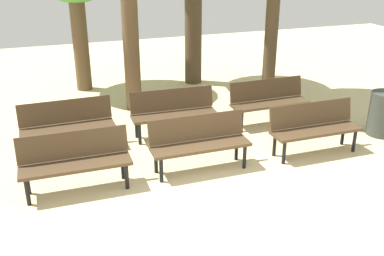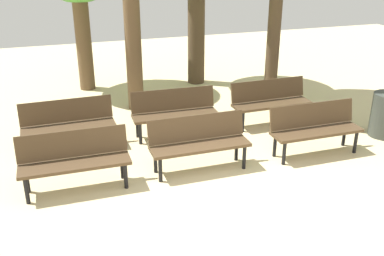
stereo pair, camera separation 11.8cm
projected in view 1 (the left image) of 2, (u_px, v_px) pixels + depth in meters
ground_plane at (242, 222)px, 5.92m from camera, size 24.00×24.00×0.00m
bench_r0_c0 at (75, 158)px, 6.51m from camera, size 1.60×0.49×0.87m
bench_r0_c1 at (199, 140)px, 7.11m from camera, size 1.60×0.49×0.87m
bench_r0_c2 at (314, 125)px, 7.68m from camera, size 1.60×0.49×0.87m
bench_r1_c0 at (67, 123)px, 7.79m from camera, size 1.61×0.51×0.87m
bench_r1_c1 at (173, 110)px, 8.36m from camera, size 1.62×0.54×0.87m
bench_r1_c2 at (269, 99)px, 8.95m from camera, size 1.61×0.51×0.87m
tree_0 at (130, 29)px, 9.24m from camera, size 0.34×0.34×3.47m
trash_bin at (384, 114)px, 8.43m from camera, size 0.57×0.57×0.83m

